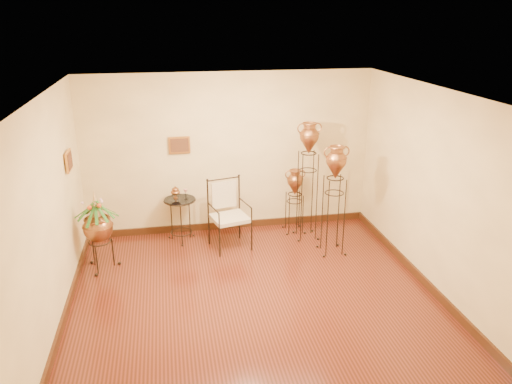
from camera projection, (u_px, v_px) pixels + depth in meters
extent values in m
plane|color=maroon|center=(255.00, 300.00, 6.82)|extent=(5.00, 5.00, 0.00)
cube|color=#3B1F0D|center=(231.00, 225.00, 9.09)|extent=(5.00, 0.04, 0.12)
cube|color=#3B1F0D|center=(65.00, 316.00, 6.38)|extent=(0.04, 5.00, 0.12)
cube|color=#3B1F0D|center=(423.00, 280.00, 7.22)|extent=(0.04, 5.00, 0.12)
cube|color=gold|center=(179.00, 145.00, 8.40)|extent=(0.36, 0.03, 0.29)
cube|color=gold|center=(69.00, 161.00, 7.16)|extent=(0.03, 0.36, 0.29)
cube|color=beige|center=(230.00, 218.00, 8.18)|extent=(0.67, 0.64, 0.06)
cube|color=beige|center=(229.00, 200.00, 8.07)|extent=(0.42, 0.14, 0.45)
cylinder|color=black|center=(180.00, 199.00, 8.36)|extent=(0.52, 0.52, 0.02)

